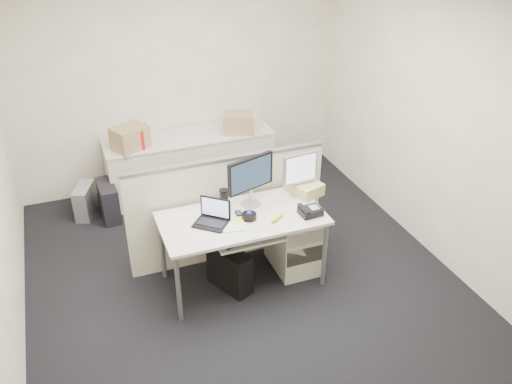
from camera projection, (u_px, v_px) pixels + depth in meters
name	position (u px, v px, depth m)	size (l,w,h in m)	color
floor	(243.00, 280.00, 5.29)	(4.00, 4.50, 0.01)	black
wall_back	(178.00, 78.00, 6.44)	(4.00, 0.02, 2.70)	#EFE8CE
wall_front	(386.00, 335.00, 2.80)	(4.00, 0.02, 2.70)	#EFE8CE
wall_right	(436.00, 123.00, 5.24)	(0.02, 4.50, 2.70)	#EFE8CE
desk	(242.00, 223.00, 4.96)	(1.50, 0.75, 0.73)	#BAB9AF
keyboard_tray	(249.00, 237.00, 4.84)	(0.62, 0.32, 0.02)	#BAB9AF
drawer_pedestal	(293.00, 238.00, 5.34)	(0.40, 0.55, 0.65)	beige
cubicle_partition	(227.00, 210.00, 5.38)	(2.00, 0.06, 1.10)	beige
back_counter	(190.00, 164.00, 6.68)	(2.00, 0.60, 0.72)	beige
monitor_main	(251.00, 182.00, 5.00)	(0.49, 0.19, 0.49)	black
monitor_small	(300.00, 175.00, 5.16)	(0.36, 0.18, 0.44)	#B7B7BC
laptop	(211.00, 214.00, 4.77)	(0.29, 0.22, 0.22)	black
trackball	(249.00, 216.00, 4.89)	(0.13, 0.13, 0.05)	black
desk_phone	(310.00, 211.00, 4.95)	(0.20, 0.16, 0.06)	black
paper_stack	(232.00, 223.00, 4.82)	(0.20, 0.26, 0.01)	silver
sticky_pad	(239.00, 220.00, 4.87)	(0.09, 0.09, 0.01)	yellow
travel_mug	(224.00, 199.00, 5.03)	(0.08, 0.08, 0.18)	black
banana	(277.00, 217.00, 4.88)	(0.19, 0.05, 0.04)	gold
cellphone	(239.00, 214.00, 4.96)	(0.06, 0.11, 0.01)	black
manila_folders	(305.00, 187.00, 5.28)	(0.25, 0.32, 0.12)	#C6BA7B
keyboard	(242.00, 234.00, 4.84)	(0.49, 0.17, 0.03)	black
pc_tower_desk	(230.00, 269.00, 5.10)	(0.18, 0.45, 0.42)	black
pc_tower_spare_dark	(109.00, 201.00, 6.18)	(0.18, 0.46, 0.43)	black
pc_tower_spare_silver	(85.00, 201.00, 6.24)	(0.16, 0.40, 0.37)	#B7B7BC
cardboard_box_left	(130.00, 139.00, 6.11)	(0.37, 0.28, 0.28)	tan
cardboard_box_right	(239.00, 124.00, 6.52)	(0.36, 0.28, 0.26)	tan
red_binder	(143.00, 137.00, 6.19)	(0.06, 0.26, 0.25)	red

